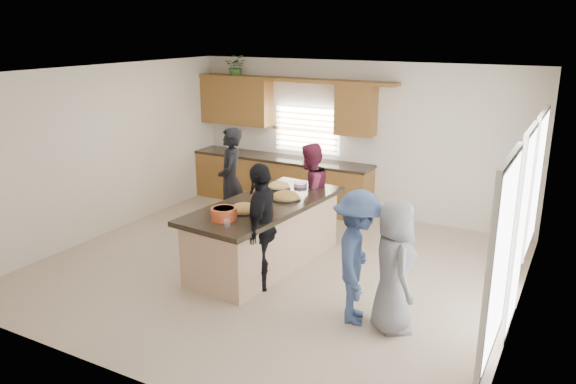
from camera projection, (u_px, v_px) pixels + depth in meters
The scene contains 18 objects.
floor at pixel (275, 268), 8.17m from camera, with size 6.50×6.50×0.00m, color tan.
room_shell at pixel (274, 140), 7.63m from camera, with size 6.52×6.02×2.81m.
back_cabinetry at pixel (280, 159), 10.89m from camera, with size 4.08×0.66×2.46m.
right_wall_glazing at pixel (520, 219), 6.20m from camera, with size 0.06×4.00×2.25m.
island at pixel (265, 235), 8.19m from camera, with size 1.38×2.79×0.95m.
platter_front at pixel (244, 210), 7.65m from camera, with size 0.44×0.44×0.18m.
platter_mid at pixel (286, 197), 8.21m from camera, with size 0.45×0.45×0.18m.
platter_back at pixel (279, 187), 8.76m from camera, with size 0.37×0.37×0.15m.
salad_bowl at pixel (224, 213), 7.32m from camera, with size 0.34×0.34×0.16m.
clear_cup at pixel (227, 223), 7.07m from camera, with size 0.08×0.08×0.10m, color white.
plate_stack at pixel (300, 185), 8.87m from camera, with size 0.21×0.21×0.06m, color #C09CE3.
flower_vase at pixel (318, 170), 8.90m from camera, with size 0.14×0.14×0.43m.
potted_plant at pixel (236, 67), 10.94m from camera, with size 0.41×0.35×0.45m, color #366628.
woman_left_back at pixel (231, 180), 9.42m from camera, with size 0.65×0.43×1.79m, color black.
woman_left_mid at pixel (310, 193), 9.01m from camera, with size 0.79×0.61×1.62m, color maroon.
woman_left_front at pixel (262, 226), 7.38m from camera, with size 1.00×0.42×1.71m, color black.
woman_right_back at pixel (358, 258), 6.51m from camera, with size 1.04×0.60×1.61m, color #344772.
woman_right_front at pixel (394, 267), 6.34m from camera, with size 0.76×0.49×1.55m, color slate.
Camera 1 is at (3.78, -6.50, 3.39)m, focal length 35.00 mm.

